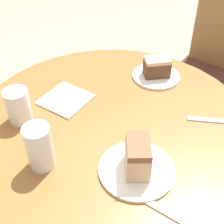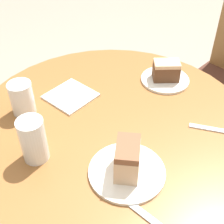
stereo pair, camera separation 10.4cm
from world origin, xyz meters
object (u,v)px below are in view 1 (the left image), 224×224
at_px(plate_near, 137,170).
at_px(chair, 216,75).
at_px(cake_slice_near, 138,157).
at_px(glass_lemonade, 19,108).
at_px(glass_water, 40,149).
at_px(cake_slice_far, 157,67).
at_px(plate_far, 156,76).

bearing_deg(plate_near, chair, 96.27).
bearing_deg(cake_slice_near, plate_near, 0.00).
height_order(plate_near, glass_lemonade, glass_lemonade).
bearing_deg(glass_water, cake_slice_near, 31.27).
bearing_deg(glass_lemonade, cake_slice_near, 6.31).
bearing_deg(glass_lemonade, cake_slice_far, 64.27).
xyz_separation_m(chair, plate_far, (-0.09, -0.54, 0.24)).
relative_size(plate_near, glass_lemonade, 1.87).
relative_size(chair, cake_slice_far, 7.90).
distance_m(chair, cake_slice_far, 0.62).
height_order(plate_near, plate_far, same).
distance_m(plate_far, cake_slice_near, 0.50).
distance_m(cake_slice_far, glass_water, 0.59).
bearing_deg(plate_far, cake_slice_near, -65.94).
xyz_separation_m(plate_near, glass_lemonade, (-0.44, -0.05, 0.05)).
bearing_deg(chair, cake_slice_near, -83.81).
relative_size(chair, cake_slice_near, 7.53).
relative_size(chair, plate_far, 4.80).
bearing_deg(glass_lemonade, chair, 72.21).
bearing_deg(glass_water, cake_slice_far, 86.58).
xyz_separation_m(plate_near, glass_water, (-0.24, -0.14, 0.06)).
distance_m(plate_far, glass_lemonade, 0.56).
distance_m(plate_near, glass_lemonade, 0.45).
height_order(chair, cake_slice_far, chair).
distance_m(chair, glass_water, 1.18).
bearing_deg(plate_near, plate_far, 114.06).
bearing_deg(cake_slice_far, plate_far, 0.00).
xyz_separation_m(cake_slice_near, glass_lemonade, (-0.44, -0.05, -0.01)).
height_order(glass_lemonade, glass_water, glass_water).
xyz_separation_m(chair, plate_near, (0.11, -0.99, 0.24)).
bearing_deg(cake_slice_far, glass_water, -93.42).
distance_m(cake_slice_far, glass_lemonade, 0.55).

